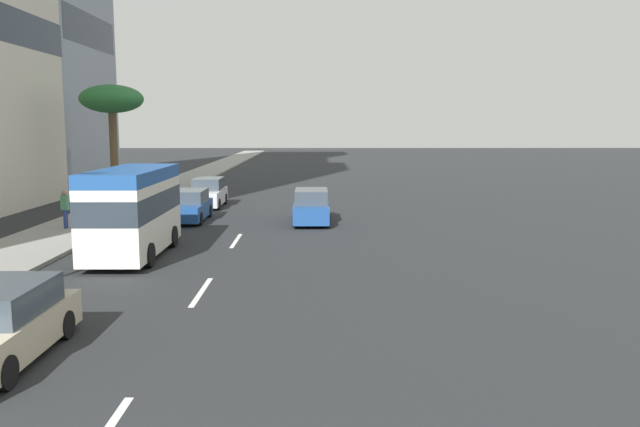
% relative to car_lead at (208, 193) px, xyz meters
% --- Properties ---
extents(ground_plane, '(198.00, 198.00, 0.00)m').
position_rel_car_lead_xyz_m(ground_plane, '(-0.56, -3.02, -0.79)').
color(ground_plane, '#26282B').
extents(sidewalk_right, '(162.00, 3.74, 0.15)m').
position_rel_car_lead_xyz_m(sidewalk_right, '(-0.56, 4.78, -0.72)').
color(sidewalk_right, gray).
rests_on(sidewalk_right, ground_plane).
extents(lane_stripe_mid, '(3.20, 0.16, 0.01)m').
position_rel_car_lead_xyz_m(lane_stripe_mid, '(-19.46, -3.02, -0.79)').
color(lane_stripe_mid, silver).
rests_on(lane_stripe_mid, ground_plane).
extents(lane_stripe_far, '(3.20, 0.16, 0.01)m').
position_rel_car_lead_xyz_m(lane_stripe_far, '(-11.27, -3.02, -0.79)').
color(lane_stripe_far, silver).
rests_on(lane_stripe_far, ground_plane).
extents(car_lead, '(4.45, 1.81, 1.69)m').
position_rel_car_lead_xyz_m(car_lead, '(0.00, 0.00, 0.00)').
color(car_lead, silver).
rests_on(car_lead, ground_plane).
extents(minibus_second, '(6.29, 2.26, 3.23)m').
position_rel_car_lead_xyz_m(minibus_second, '(-14.41, 0.32, 0.97)').
color(minibus_second, silver).
rests_on(minibus_second, ground_plane).
extents(car_fourth, '(4.43, 1.90, 1.55)m').
position_rel_car_lead_xyz_m(car_fourth, '(-5.64, 0.08, -0.06)').
color(car_fourth, '#1E478C').
rests_on(car_fourth, ground_plane).
extents(car_fifth, '(4.63, 1.79, 1.67)m').
position_rel_car_lead_xyz_m(car_fifth, '(-6.31, -6.14, -0.01)').
color(car_fifth, '#1E478C').
rests_on(car_fifth, ground_plane).
extents(pedestrian_mid_block, '(0.30, 0.35, 1.72)m').
position_rel_car_lead_xyz_m(pedestrian_mid_block, '(-8.84, 4.99, 0.31)').
color(pedestrian_mid_block, navy).
rests_on(pedestrian_mid_block, sidewalk_right).
extents(palm_tree, '(3.79, 3.79, 7.07)m').
position_rel_car_lead_xyz_m(palm_tree, '(1.80, 6.02, 5.41)').
color(palm_tree, brown).
rests_on(palm_tree, sidewalk_right).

